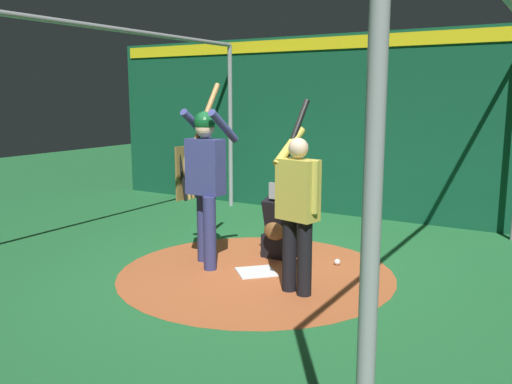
{
  "coord_description": "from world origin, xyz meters",
  "views": [
    {
      "loc": [
        5.17,
        3.08,
        2.03
      ],
      "look_at": [
        0.0,
        0.0,
        0.95
      ],
      "focal_mm": 38.21,
      "sensor_mm": 36.0,
      "label": 1
    }
  ],
  "objects_px": {
    "visitor": "(298,205)",
    "baseball_0": "(337,262)",
    "batter": "(206,172)",
    "bat_rack": "(188,174)",
    "catcher": "(281,227)",
    "home_plate": "(256,272)"
  },
  "relations": [
    {
      "from": "bat_rack",
      "to": "baseball_0",
      "type": "distance_m",
      "value": 4.92
    },
    {
      "from": "batter",
      "to": "catcher",
      "type": "relative_size",
      "value": 2.22
    },
    {
      "from": "visitor",
      "to": "baseball_0",
      "type": "height_order",
      "value": "visitor"
    },
    {
      "from": "catcher",
      "to": "bat_rack",
      "type": "distance_m",
      "value": 4.29
    },
    {
      "from": "bat_rack",
      "to": "baseball_0",
      "type": "bearing_deg",
      "value": 58.97
    },
    {
      "from": "visitor",
      "to": "baseball_0",
      "type": "relative_size",
      "value": 26.84
    },
    {
      "from": "catcher",
      "to": "baseball_0",
      "type": "bearing_deg",
      "value": 92.64
    },
    {
      "from": "home_plate",
      "to": "catcher",
      "type": "distance_m",
      "value": 0.8
    },
    {
      "from": "batter",
      "to": "bat_rack",
      "type": "xyz_separation_m",
      "value": [
        -3.3,
        -2.83,
        -0.63
      ]
    },
    {
      "from": "baseball_0",
      "to": "visitor",
      "type": "bearing_deg",
      "value": -0.72
    },
    {
      "from": "home_plate",
      "to": "catcher",
      "type": "bearing_deg",
      "value": -175.59
    },
    {
      "from": "baseball_0",
      "to": "batter",
      "type": "bearing_deg",
      "value": -60.22
    },
    {
      "from": "home_plate",
      "to": "batter",
      "type": "bearing_deg",
      "value": -86.83
    },
    {
      "from": "batter",
      "to": "catcher",
      "type": "height_order",
      "value": "batter"
    },
    {
      "from": "home_plate",
      "to": "batter",
      "type": "distance_m",
      "value": 1.3
    },
    {
      "from": "batter",
      "to": "visitor",
      "type": "xyz_separation_m",
      "value": [
        0.29,
        1.35,
        -0.2
      ]
    },
    {
      "from": "batter",
      "to": "bat_rack",
      "type": "bearing_deg",
      "value": -139.39
    },
    {
      "from": "batter",
      "to": "baseball_0",
      "type": "bearing_deg",
      "value": 119.78
    },
    {
      "from": "home_plate",
      "to": "bat_rack",
      "type": "xyz_separation_m",
      "value": [
        -3.27,
        -3.5,
        0.48
      ]
    },
    {
      "from": "batter",
      "to": "bat_rack",
      "type": "relative_size",
      "value": 2.07
    },
    {
      "from": "bat_rack",
      "to": "baseball_0",
      "type": "relative_size",
      "value": 14.2
    },
    {
      "from": "home_plate",
      "to": "baseball_0",
      "type": "relative_size",
      "value": 5.68
    }
  ]
}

